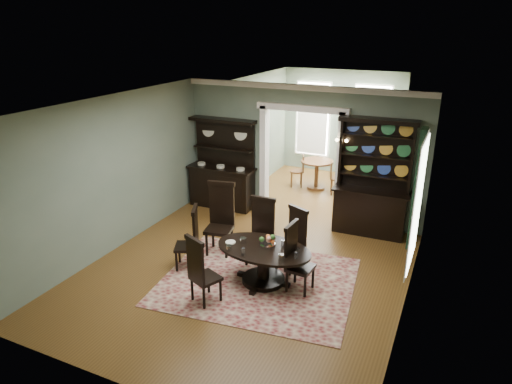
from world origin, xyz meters
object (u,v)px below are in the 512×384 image
dining_table (264,258)px  welsh_dresser (372,193)px  parlor_table (317,170)px  sideboard (223,177)px

dining_table → welsh_dresser: size_ratio=0.71×
dining_table → parlor_table: parlor_table is taller
dining_table → sideboard: (-2.32, 2.81, 0.29)m
dining_table → parlor_table: 4.96m
dining_table → sideboard: sideboard is taller
welsh_dresser → parlor_table: 2.84m
dining_table → welsh_dresser: bearing=69.2°
dining_table → parlor_table: bearing=100.1°
welsh_dresser → parlor_table: (-1.85, 2.12, -0.37)m
sideboard → parlor_table: bearing=50.5°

